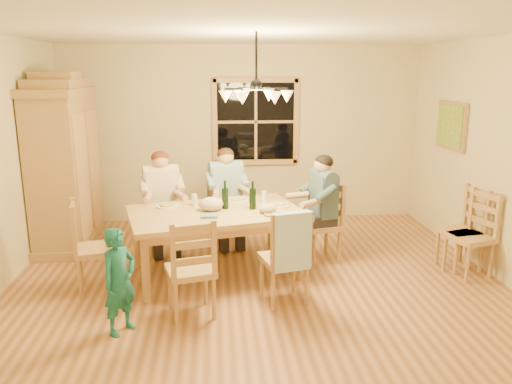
{
  "coord_description": "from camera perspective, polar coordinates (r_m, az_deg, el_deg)",
  "views": [
    {
      "loc": [
        -0.44,
        -5.22,
        2.31
      ],
      "look_at": [
        0.01,
        0.1,
        1.01
      ],
      "focal_mm": 35.0,
      "sensor_mm": 36.0,
      "label": 1
    }
  ],
  "objects": [
    {
      "name": "floor",
      "position": [
        5.73,
        0.03,
        -10.11
      ],
      "size": [
        5.5,
        5.5,
        0.0
      ],
      "primitive_type": "plane",
      "color": "brown",
      "rests_on": "ground"
    },
    {
      "name": "ceiling",
      "position": [
        5.26,
        0.04,
        17.93
      ],
      "size": [
        5.5,
        5.0,
        0.02
      ],
      "primitive_type": "cube",
      "color": "white",
      "rests_on": "wall_back"
    },
    {
      "name": "wall_back",
      "position": [
        7.8,
        -1.53,
        6.58
      ],
      "size": [
        5.5,
        0.02,
        2.7
      ],
      "primitive_type": "cube",
      "color": "beige",
      "rests_on": "floor"
    },
    {
      "name": "wall_right",
      "position": [
        6.2,
        26.32,
        3.34
      ],
      "size": [
        0.02,
        5.0,
        2.7
      ],
      "primitive_type": "cube",
      "color": "beige",
      "rests_on": "floor"
    },
    {
      "name": "window",
      "position": [
        7.75,
        -0.04,
        8.03
      ],
      "size": [
        1.3,
        0.06,
        1.3
      ],
      "color": "black",
      "rests_on": "wall_back"
    },
    {
      "name": "painting",
      "position": [
        7.19,
        21.41,
        7.07
      ],
      "size": [
        0.06,
        0.78,
        0.64
      ],
      "color": "#A07945",
      "rests_on": "wall_right"
    },
    {
      "name": "chandelier",
      "position": [
        5.25,
        0.04,
        11.13
      ],
      "size": [
        0.77,
        0.68,
        0.71
      ],
      "color": "black",
      "rests_on": "ceiling"
    },
    {
      "name": "armoire",
      "position": [
        7.07,
        -21.0,
        2.54
      ],
      "size": [
        0.66,
        1.4,
        2.3
      ],
      "color": "#A07945",
      "rests_on": "floor"
    },
    {
      "name": "dining_table",
      "position": [
        5.73,
        -4.62,
        -3.1
      ],
      "size": [
        2.14,
        1.6,
        0.76
      ],
      "rotation": [
        0.0,
        0.0,
        0.24
      ],
      "color": "tan",
      "rests_on": "floor"
    },
    {
      "name": "chair_far_left",
      "position": [
        6.6,
        -10.55,
        -4.28
      ],
      "size": [
        0.53,
        0.51,
        0.99
      ],
      "rotation": [
        0.0,
        0.0,
        3.38
      ],
      "color": "tan",
      "rests_on": "floor"
    },
    {
      "name": "chair_far_right",
      "position": [
        6.76,
        -3.37,
        -3.63
      ],
      "size": [
        0.53,
        0.51,
        0.99
      ],
      "rotation": [
        0.0,
        0.0,
        3.38
      ],
      "color": "tan",
      "rests_on": "floor"
    },
    {
      "name": "chair_near_left",
      "position": [
        4.92,
        -7.43,
        -10.51
      ],
      "size": [
        0.53,
        0.51,
        0.99
      ],
      "rotation": [
        0.0,
        0.0,
        0.24
      ],
      "color": "tan",
      "rests_on": "floor"
    },
    {
      "name": "chair_near_right",
      "position": [
        5.17,
        3.19,
        -9.18
      ],
      "size": [
        0.53,
        0.51,
        0.99
      ],
      "rotation": [
        0.0,
        0.0,
        0.24
      ],
      "color": "tan",
      "rests_on": "floor"
    },
    {
      "name": "chair_end_left",
      "position": [
        5.69,
        -17.8,
        -7.67
      ],
      "size": [
        0.51,
        0.53,
        0.99
      ],
      "rotation": [
        0.0,
        0.0,
        -1.33
      ],
      "color": "tan",
      "rests_on": "floor"
    },
    {
      "name": "chair_end_right",
      "position": [
        6.27,
        7.39,
        -5.11
      ],
      "size": [
        0.51,
        0.53,
        0.99
      ],
      "rotation": [
        0.0,
        0.0,
        1.81
      ],
      "color": "tan",
      "rests_on": "floor"
    },
    {
      "name": "adult_woman",
      "position": [
        6.46,
        -10.76,
        0.27
      ],
      "size": [
        0.47,
        0.5,
        0.87
      ],
      "rotation": [
        0.0,
        0.0,
        3.38
      ],
      "color": "beige",
      "rests_on": "floor"
    },
    {
      "name": "adult_plaid_man",
      "position": [
        6.62,
        -3.43,
        0.82
      ],
      "size": [
        0.47,
        0.5,
        0.87
      ],
      "rotation": [
        0.0,
        0.0,
        3.38
      ],
      "color": "teal",
      "rests_on": "floor"
    },
    {
      "name": "adult_slate_man",
      "position": [
        6.12,
        7.54,
        -0.34
      ],
      "size": [
        0.5,
        0.47,
        0.87
      ],
      "rotation": [
        0.0,
        0.0,
        1.81
      ],
      "color": "#3F5365",
      "rests_on": "floor"
    },
    {
      "name": "towel",
      "position": [
        4.87,
        4.09,
        -5.68
      ],
      "size": [
        0.39,
        0.19,
        0.58
      ],
      "primitive_type": "cube",
      "rotation": [
        0.0,
        0.0,
        0.24
      ],
      "color": "#ABC9E7",
      "rests_on": "chair_near_right"
    },
    {
      "name": "wine_bottle_a",
      "position": [
        5.74,
        -3.55,
        -0.32
      ],
      "size": [
        0.08,
        0.08,
        0.33
      ],
      "primitive_type": "cylinder",
      "color": "black",
      "rests_on": "dining_table"
    },
    {
      "name": "wine_bottle_b",
      "position": [
        5.71,
        -0.38,
        -0.36
      ],
      "size": [
        0.08,
        0.08,
        0.33
      ],
      "primitive_type": "cylinder",
      "color": "black",
      "rests_on": "dining_table"
    },
    {
      "name": "plate_woman",
      "position": [
        5.94,
        -10.1,
        -1.6
      ],
      "size": [
        0.26,
        0.26,
        0.02
      ],
      "primitive_type": "cylinder",
      "color": "white",
      "rests_on": "dining_table"
    },
    {
      "name": "plate_plaid",
      "position": [
        6.1,
        -2.12,
        -0.97
      ],
      "size": [
        0.26,
        0.26,
        0.02
      ],
      "primitive_type": "cylinder",
      "color": "white",
      "rests_on": "dining_table"
    },
    {
      "name": "plate_slate",
      "position": [
        5.88,
        2.55,
        -1.54
      ],
      "size": [
        0.26,
        0.26,
        0.02
      ],
      "primitive_type": "cylinder",
      "color": "white",
      "rests_on": "dining_table"
    },
    {
      "name": "wine_glass_a",
      "position": [
        5.92,
        -7.05,
        -0.91
      ],
      "size": [
        0.06,
        0.06,
        0.14
      ],
      "primitive_type": "cylinder",
      "color": "silver",
      "rests_on": "dining_table"
    },
    {
      "name": "wine_glass_b",
      "position": [
        6.03,
        0.94,
        -0.55
      ],
      "size": [
        0.06,
        0.06,
        0.14
      ],
      "primitive_type": "cylinder",
      "color": "silver",
      "rests_on": "dining_table"
    },
    {
      "name": "cap",
      "position": [
        5.58,
        1.38,
        -1.86
      ],
      "size": [
        0.2,
        0.2,
        0.11
      ],
      "primitive_type": "ellipsoid",
      "color": "tan",
      "rests_on": "dining_table"
    },
    {
      "name": "napkin",
      "position": [
        5.45,
        -5.35,
        -2.75
      ],
      "size": [
        0.21,
        0.18,
        0.03
      ],
      "primitive_type": "cube",
      "rotation": [
        0.0,
        0.0,
        0.24
      ],
      "color": "slate",
      "rests_on": "dining_table"
    },
    {
      "name": "cloth_bundle",
      "position": [
        5.7,
        -5.16,
        -1.37
      ],
      "size": [
        0.28,
        0.22,
        0.15
      ],
      "primitive_type": "ellipsoid",
      "color": "tan",
      "rests_on": "dining_table"
    },
    {
      "name": "child",
      "position": [
        4.66,
        -15.34,
        -9.8
      ],
      "size": [
        0.41,
        0.43,
        0.98
      ],
      "primitive_type": "imported",
      "rotation": [
        0.0,
        0.0,
        0.91
      ],
      "color": "#17656B",
      "rests_on": "floor"
    },
    {
      "name": "chair_spare_front",
      "position": [
        6.28,
        23.07,
        -6.11
      ],
      "size": [
        0.53,
        0.54,
        0.99
      ],
      "rotation": [
        0.0,
        0.0,
        1.87
      ],
      "color": "tan",
      "rests_on": "floor"
    },
    {
      "name": "chair_spare_back",
      "position": [
        6.45,
        22.22,
        -5.51
      ],
      "size": [
        0.49,
        0.51,
        0.99
      ],
      "rotation": [
        0.0,
        0.0,
        1.74
      ],
      "color": "tan",
      "rests_on": "floor"
    }
  ]
}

